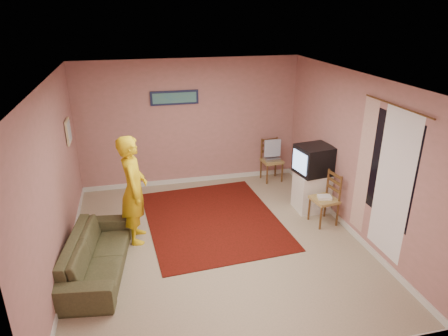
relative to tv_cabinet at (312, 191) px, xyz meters
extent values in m
plane|color=tan|center=(-1.95, -0.76, -0.36)|extent=(5.00, 5.00, 0.00)
cube|color=#B77878|center=(-1.95, 1.74, 0.94)|extent=(4.50, 0.02, 2.60)
cube|color=#B77878|center=(-1.95, -3.26, 0.94)|extent=(4.50, 0.02, 2.60)
cube|color=#B77878|center=(-4.20, -0.76, 0.94)|extent=(0.02, 5.00, 2.60)
cube|color=#B77878|center=(0.30, -0.76, 0.94)|extent=(0.02, 5.00, 2.60)
cube|color=silver|center=(-1.95, -0.76, 2.24)|extent=(4.50, 5.00, 0.02)
cube|color=silver|center=(-1.95, 1.73, -0.31)|extent=(4.50, 0.02, 0.10)
cube|color=silver|center=(-4.19, -0.76, -0.31)|extent=(0.02, 5.00, 0.10)
cube|color=silver|center=(0.29, -0.76, -0.31)|extent=(0.02, 5.00, 0.10)
cube|color=black|center=(0.29, -1.66, 1.09)|extent=(0.01, 1.10, 1.50)
cube|color=white|center=(0.28, -1.81, 0.89)|extent=(0.01, 0.75, 2.10)
cube|color=#F0E8CC|center=(0.26, -1.11, 0.89)|extent=(0.01, 0.35, 2.10)
cylinder|color=brown|center=(0.25, -1.66, 1.96)|extent=(0.02, 1.40, 0.02)
cube|color=#161B3C|center=(-2.25, 1.71, 1.49)|extent=(0.95, 0.03, 0.28)
cube|color=teal|center=(-2.25, 1.69, 1.49)|extent=(0.86, 0.01, 0.20)
cube|color=beige|center=(-4.17, 0.84, 1.19)|extent=(0.03, 0.38, 0.42)
cube|color=#B5C0C6|center=(-4.15, 0.84, 1.19)|extent=(0.01, 0.30, 0.34)
cube|color=black|center=(-1.86, 0.02, -0.35)|extent=(2.40, 2.91, 0.01)
cube|color=white|center=(0.00, 0.00, 0.00)|extent=(0.57, 0.52, 0.72)
cube|color=black|center=(0.00, 0.00, 0.62)|extent=(0.67, 0.62, 0.52)
cube|color=#8CB2F2|center=(-0.30, -0.05, 0.62)|extent=(0.09, 0.43, 0.37)
cube|color=tan|center=(-0.26, 1.44, 0.08)|extent=(0.44, 0.42, 0.05)
cube|color=brown|center=(-0.26, 1.44, 0.31)|extent=(0.41, 0.08, 0.47)
cube|color=#A9A8AD|center=(-0.26, 1.44, 0.13)|extent=(0.34, 0.25, 0.06)
cube|color=#80A0D2|center=(-0.26, 1.44, 0.37)|extent=(0.36, 0.04, 0.37)
cube|color=tan|center=(-0.01, -0.53, 0.08)|extent=(0.45, 0.47, 0.05)
cube|color=brown|center=(-0.01, -0.53, 0.32)|extent=(0.10, 0.42, 0.47)
cube|color=white|center=(-0.01, -0.53, 0.13)|extent=(0.26, 0.21, 0.05)
imported|color=#4D4C2E|center=(-3.75, -1.05, -0.08)|extent=(0.99, 1.98, 0.55)
imported|color=yellow|center=(-3.17, -0.31, 0.52)|extent=(0.46, 0.66, 1.75)
camera|label=1|loc=(-3.10, -6.08, 3.15)|focal=32.00mm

